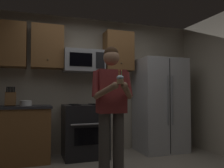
% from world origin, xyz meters
% --- Properties ---
extents(wall_back, '(4.40, 0.10, 2.60)m').
position_xyz_m(wall_back, '(0.00, 1.75, 1.30)').
color(wall_back, '#B7AD99').
rests_on(wall_back, ground).
extents(oven_range, '(0.76, 0.70, 0.93)m').
position_xyz_m(oven_range, '(-0.15, 1.36, 0.46)').
color(oven_range, black).
rests_on(oven_range, ground).
extents(microwave, '(0.74, 0.41, 0.40)m').
position_xyz_m(microwave, '(-0.15, 1.48, 1.72)').
color(microwave, '#9EA0A5').
extents(refrigerator, '(0.90, 0.75, 1.80)m').
position_xyz_m(refrigerator, '(1.35, 1.32, 0.90)').
color(refrigerator, '#B7BABF').
rests_on(refrigerator, ground).
extents(cabinet_row_upper, '(2.78, 0.36, 0.76)m').
position_xyz_m(cabinet_row_upper, '(-0.72, 1.53, 1.95)').
color(cabinet_row_upper, brown).
extents(counter_left, '(1.44, 0.66, 0.92)m').
position_xyz_m(counter_left, '(-1.45, 1.38, 0.46)').
color(counter_left, brown).
rests_on(counter_left, ground).
extents(knife_block, '(0.16, 0.15, 0.32)m').
position_xyz_m(knife_block, '(-1.37, 1.33, 1.04)').
color(knife_block, brown).
rests_on(knife_block, counter_left).
extents(bowl_large_white, '(0.19, 0.19, 0.09)m').
position_xyz_m(bowl_large_white, '(-1.14, 1.35, 0.97)').
color(bowl_large_white, white).
rests_on(bowl_large_white, counter_left).
extents(person, '(0.60, 0.48, 1.76)m').
position_xyz_m(person, '(-0.02, 0.24, 1.00)').
color(person, '#4C4742').
rests_on(person, ground).
extents(cupcake, '(0.09, 0.09, 0.17)m').
position_xyz_m(cupcake, '(-0.02, -0.09, 1.29)').
color(cupcake, '#A87F56').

